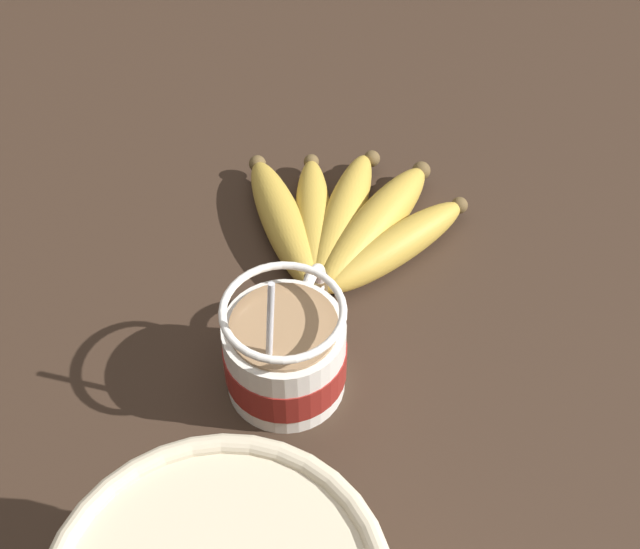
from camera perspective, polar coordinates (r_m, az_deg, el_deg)
name	(u,v)px	position (r cm, az deg, el deg)	size (l,w,h in cm)	color
table	(306,314)	(77.57, -0.91, -2.57)	(132.81, 132.81, 2.53)	#332319
coffee_mug	(286,353)	(68.71, -2.21, -5.03)	(13.04, 9.55, 14.20)	white
banana_bunch	(343,226)	(80.35, 1.50, 3.14)	(19.85, 22.56, 4.23)	brown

